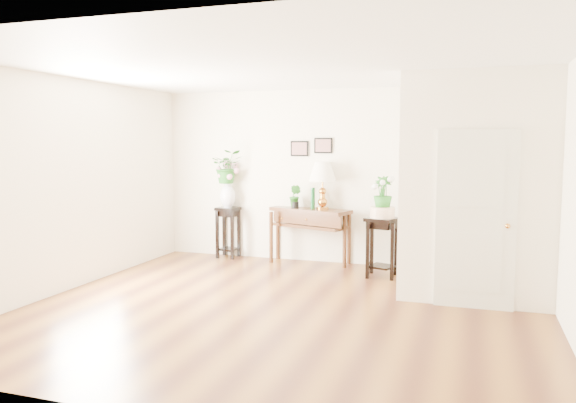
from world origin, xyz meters
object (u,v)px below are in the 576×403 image
at_px(console_table, 310,236).
at_px(plant_stand_a, 228,232).
at_px(plant_stand_b, 382,247).
at_px(table_lamp, 323,187).

relative_size(console_table, plant_stand_a, 1.56).
bearing_deg(plant_stand_a, plant_stand_b, -12.08).
distance_m(table_lamp, plant_stand_a, 1.84).
relative_size(table_lamp, plant_stand_a, 0.89).
xyz_separation_m(console_table, plant_stand_a, (-1.45, 0.00, -0.02)).
height_order(console_table, table_lamp, table_lamp).
distance_m(console_table, plant_stand_a, 1.45).
xyz_separation_m(table_lamp, plant_stand_b, (1.05, -0.58, -0.81)).
xyz_separation_m(console_table, table_lamp, (0.21, 0.00, 0.80)).
xyz_separation_m(plant_stand_a, plant_stand_b, (2.70, -0.58, 0.00)).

